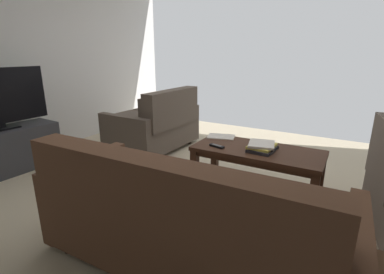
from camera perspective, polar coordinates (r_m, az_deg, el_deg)
ground_plane at (r=3.02m, az=2.92°, el=-10.63°), size 5.33×5.29×0.01m
wall_right at (r=4.55m, az=-29.33°, el=14.16°), size 0.12×5.29×2.68m
sofa_main at (r=1.88m, az=-1.37°, el=-15.95°), size 2.00×0.88×0.86m
loveseat_near at (r=4.16m, az=-7.17°, el=2.53°), size 0.91×1.27×0.89m
coffee_table at (r=2.88m, az=12.88°, el=-3.64°), size 1.23×0.57×0.47m
tv_stand at (r=4.01m, az=-32.98°, el=-2.29°), size 0.49×1.13×0.53m
book_stack at (r=2.82m, az=13.80°, el=-1.89°), size 0.29×0.32×0.07m
tv_remote at (r=2.84m, az=4.97°, el=-1.82°), size 0.17×0.08×0.02m
loose_magazine at (r=3.18m, az=5.85°, el=0.11°), size 0.33×0.27×0.01m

